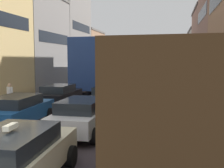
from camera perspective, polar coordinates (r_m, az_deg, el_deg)
sidewalk_left at (r=26.76m, az=-10.31°, el=-1.41°), size 2.60×64.00×0.14m
lane_stripe_left at (r=25.25m, az=0.21°, el=-1.87°), size 0.16×60.00×0.01m
lane_stripe_right at (r=24.75m, az=7.92°, el=-2.07°), size 0.16×60.00×0.01m
building_row_left at (r=30.80m, az=-18.30°, el=9.46°), size 7.20×43.90×14.02m
removalist_box_truck at (r=8.01m, az=12.55°, el=-3.45°), size 2.84×7.75×3.58m
taxi_centre_lane_front at (r=7.07m, az=-20.20°, el=-14.68°), size 2.28×4.40×1.66m
sedan_centre_lane_second at (r=11.53m, az=-6.34°, el=-6.62°), size 2.11×4.32×1.49m
wagon_left_lane_second at (r=13.30m, az=-19.59°, el=-5.29°), size 2.23×4.38×1.49m
hatchback_centre_lane_third at (r=16.96m, az=-0.50°, el=-2.73°), size 2.13×4.33×1.49m
sedan_left_lane_third at (r=18.05m, az=-11.27°, el=-2.34°), size 2.16×4.35×1.49m
sedan_right_lane_behind_truck at (r=15.05m, az=10.86°, el=-3.86°), size 2.08×4.31×1.49m
bus_mid_queue_primary at (r=27.32m, az=-2.53°, el=4.61°), size 3.17×10.61×5.06m
bus_far_queue_secondary at (r=37.77m, az=6.89°, el=3.16°), size 3.12×10.59×2.90m
pedestrian_near_kerb at (r=18.13m, az=-21.17°, el=-2.09°), size 0.52×0.34×1.66m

